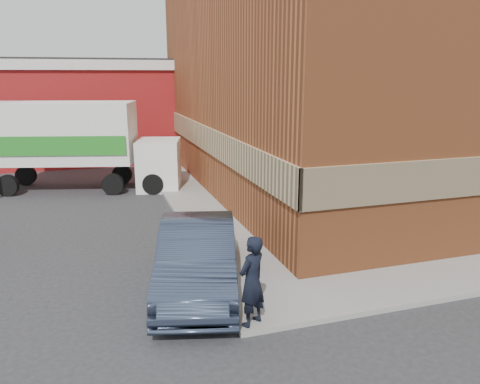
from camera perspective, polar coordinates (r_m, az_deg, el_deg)
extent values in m
plane|color=#28282B|center=(10.83, -0.29, -12.23)|extent=(90.00, 90.00, 0.00)
cube|color=#9E5028|center=(21.52, 14.68, 12.93)|extent=(14.00, 18.00, 9.00)
cube|color=tan|center=(18.93, -4.25, 6.54)|extent=(0.08, 18.16, 1.00)
cube|color=gray|center=(19.19, -6.63, -0.24)|extent=(1.80, 18.00, 0.12)
cube|color=maroon|center=(29.51, -23.94, 8.52)|extent=(16.00, 8.00, 5.00)
cube|color=silver|center=(29.42, -24.49, 13.84)|extent=(16.30, 8.30, 0.50)
cube|color=black|center=(29.43, -24.55, 14.42)|extent=(16.00, 8.00, 0.10)
imported|color=black|center=(9.01, 1.46, -10.80)|extent=(0.78, 0.71, 1.79)
imported|color=#2D374C|center=(10.76, -5.21, -7.85)|extent=(2.82, 5.07, 1.58)
cube|color=white|center=(20.92, -20.74, 6.79)|extent=(6.14, 3.68, 2.49)
cube|color=#238022|center=(19.88, -21.63, 5.25)|extent=(5.38, 1.42, 0.77)
cube|color=white|center=(20.32, -10.29, 3.32)|extent=(2.20, 2.48, 2.11)
cylinder|color=black|center=(21.10, -26.48, 0.71)|extent=(0.91, 0.50, 0.86)
cylinder|color=black|center=(22.83, -24.63, 1.84)|extent=(0.91, 0.50, 0.86)
cylinder|color=black|center=(19.80, -15.23, 0.91)|extent=(0.91, 0.50, 0.86)
cylinder|color=black|center=(21.63, -14.19, 2.08)|extent=(0.91, 0.50, 0.86)
cylinder|color=black|center=(19.52, -10.55, 0.99)|extent=(0.91, 0.50, 0.86)
cylinder|color=black|center=(21.37, -9.90, 2.17)|extent=(0.91, 0.50, 0.86)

